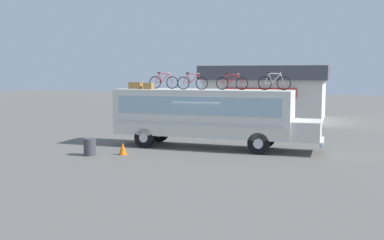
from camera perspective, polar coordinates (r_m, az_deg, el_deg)
ground_plane at (r=23.69m, az=1.34°, el=-3.53°), size 120.00×120.00×0.00m
bus at (r=23.37m, az=1.99°, el=0.81°), size 10.85×2.40×3.08m
luggage_bag_1 at (r=24.64m, az=-7.21°, el=4.43°), size 0.70×0.46×0.36m
luggage_bag_2 at (r=24.19m, az=-5.59°, el=4.37°), size 0.49×0.38×0.33m
rooftop_bicycle_1 at (r=24.51m, az=-3.67°, el=4.91°), size 1.69×0.44×0.91m
rooftop_bicycle_2 at (r=23.15m, az=0.05°, el=4.84°), size 1.68×0.44×0.89m
rooftop_bicycle_3 at (r=22.94m, az=5.13°, el=4.78°), size 1.68×0.44×0.87m
rooftop_bicycle_4 at (r=22.78m, az=10.50°, el=4.74°), size 1.65×0.44×0.92m
roadside_building at (r=38.23m, az=9.71°, el=3.56°), size 9.86×8.78×4.48m
trash_bin at (r=21.94m, az=-12.98°, el=-3.39°), size 0.58×0.58×0.81m
traffic_cone at (r=21.82m, az=-8.86°, el=-3.64°), size 0.40×0.40×0.60m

